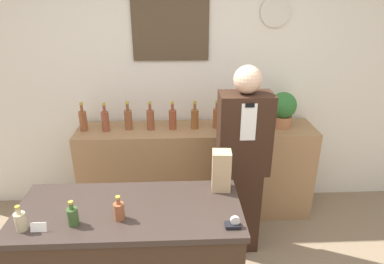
% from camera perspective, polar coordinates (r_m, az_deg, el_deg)
% --- Properties ---
extents(back_wall, '(5.20, 0.09, 2.70)m').
position_cam_1_polar(back_wall, '(3.48, -0.87, 8.66)').
color(back_wall, silver).
rests_on(back_wall, ground_plane).
extents(back_shelf, '(2.33, 0.46, 0.95)m').
position_cam_1_polar(back_shelf, '(3.54, 0.73, -6.51)').
color(back_shelf, '#9E754C').
rests_on(back_shelf, ground_plane).
extents(shopkeeper, '(0.42, 0.27, 1.68)m').
position_cam_1_polar(shopkeeper, '(2.93, 8.37, -5.35)').
color(shopkeeper, '#331E14').
rests_on(shopkeeper, ground_plane).
extents(potted_plant, '(0.25, 0.25, 0.35)m').
position_cam_1_polar(potted_plant, '(3.44, 14.93, 3.83)').
color(potted_plant, '#B27047').
rests_on(potted_plant, back_shelf).
extents(paper_bag, '(0.13, 0.12, 0.29)m').
position_cam_1_polar(paper_bag, '(2.34, 4.92, -6.43)').
color(paper_bag, tan).
rests_on(paper_bag, display_counter).
extents(tape_dispenser, '(0.09, 0.06, 0.07)m').
position_cam_1_polar(tape_dispenser, '(2.07, 6.96, -14.91)').
color(tape_dispenser, black).
rests_on(tape_dispenser, display_counter).
extents(price_card_left, '(0.09, 0.02, 0.06)m').
position_cam_1_polar(price_card_left, '(2.20, -24.20, -14.28)').
color(price_card_left, white).
rests_on(price_card_left, display_counter).
extents(counter_bottle_0, '(0.06, 0.06, 0.16)m').
position_cam_1_polar(counter_bottle_0, '(2.24, -26.67, -13.09)').
color(counter_bottle_0, tan).
rests_on(counter_bottle_0, display_counter).
extents(counter_bottle_1, '(0.06, 0.06, 0.16)m').
position_cam_1_polar(counter_bottle_1, '(2.17, -19.26, -13.07)').
color(counter_bottle_1, '#355227').
rests_on(counter_bottle_1, display_counter).
extents(counter_bottle_2, '(0.06, 0.06, 0.16)m').
position_cam_1_polar(counter_bottle_2, '(2.14, -12.05, -12.69)').
color(counter_bottle_2, brown).
rests_on(counter_bottle_2, display_counter).
extents(shelf_bottle_0, '(0.07, 0.07, 0.28)m').
position_cam_1_polar(shelf_bottle_0, '(3.42, -17.69, 1.91)').
color(shelf_bottle_0, brown).
rests_on(shelf_bottle_0, back_shelf).
extents(shelf_bottle_1, '(0.07, 0.07, 0.28)m').
position_cam_1_polar(shelf_bottle_1, '(3.35, -14.25, 1.88)').
color(shelf_bottle_1, brown).
rests_on(shelf_bottle_1, back_shelf).
extents(shelf_bottle_2, '(0.07, 0.07, 0.28)m').
position_cam_1_polar(shelf_bottle_2, '(3.34, -10.57, 2.16)').
color(shelf_bottle_2, brown).
rests_on(shelf_bottle_2, back_shelf).
extents(shelf_bottle_3, '(0.07, 0.07, 0.28)m').
position_cam_1_polar(shelf_bottle_3, '(3.30, -6.94, 2.16)').
color(shelf_bottle_3, brown).
rests_on(shelf_bottle_3, back_shelf).
extents(shelf_bottle_4, '(0.07, 0.07, 0.28)m').
position_cam_1_polar(shelf_bottle_4, '(3.29, -3.24, 2.22)').
color(shelf_bottle_4, brown).
rests_on(shelf_bottle_4, back_shelf).
extents(shelf_bottle_5, '(0.07, 0.07, 0.28)m').
position_cam_1_polar(shelf_bottle_5, '(3.30, 0.46, 2.29)').
color(shelf_bottle_5, brown).
rests_on(shelf_bottle_5, back_shelf).
extents(shelf_bottle_6, '(0.07, 0.07, 0.28)m').
position_cam_1_polar(shelf_bottle_6, '(3.32, 4.13, 2.41)').
color(shelf_bottle_6, brown).
rests_on(shelf_bottle_6, back_shelf).
extents(shelf_bottle_7, '(0.07, 0.07, 0.28)m').
position_cam_1_polar(shelf_bottle_7, '(3.33, 7.83, 2.27)').
color(shelf_bottle_7, brown).
rests_on(shelf_bottle_7, back_shelf).
extents(shelf_bottle_8, '(0.07, 0.07, 0.28)m').
position_cam_1_polar(shelf_bottle_8, '(3.39, 11.31, 2.45)').
color(shelf_bottle_8, brown).
rests_on(shelf_bottle_8, back_shelf).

